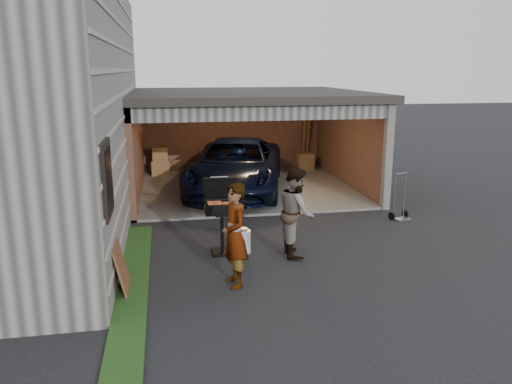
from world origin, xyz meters
TOP-DOWN VIEW (x-y plane):
  - ground at (0.00, 0.00)m, footprint 80.00×80.00m
  - groundcover_strip at (-2.25, -1.00)m, footprint 0.50×8.00m
  - garage at (0.76, 6.79)m, footprint 6.80×6.30m
  - minivan at (0.36, 5.94)m, footprint 3.74×5.86m
  - woman at (-0.57, -0.35)m, footprint 0.53×0.71m
  - man at (0.80, 0.85)m, footprint 0.72×0.89m
  - bbq_grill at (-0.60, 1.20)m, footprint 0.66×0.58m
  - propane_tank at (-0.20, 1.13)m, footprint 0.39×0.39m
  - plywood_panel at (-2.40, -0.30)m, footprint 0.21×0.75m
  - hand_truck at (3.88, 2.64)m, footprint 0.50×0.45m

SIDE VIEW (x-z plane):
  - ground at x=0.00m, z-range 0.00..0.00m
  - groundcover_strip at x=-2.25m, z-range 0.00..0.06m
  - hand_truck at x=3.88m, z-range -0.35..0.79m
  - propane_tank at x=-0.20m, z-range 0.00..0.45m
  - plywood_panel at x=-2.40m, z-range 0.00..0.83m
  - minivan at x=0.36m, z-range 0.00..1.50m
  - man at x=0.80m, z-range 0.00..1.72m
  - bbq_grill at x=-0.60m, z-range 0.14..1.61m
  - woman at x=-0.57m, z-range 0.00..1.76m
  - garage at x=0.76m, z-range 0.42..3.32m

